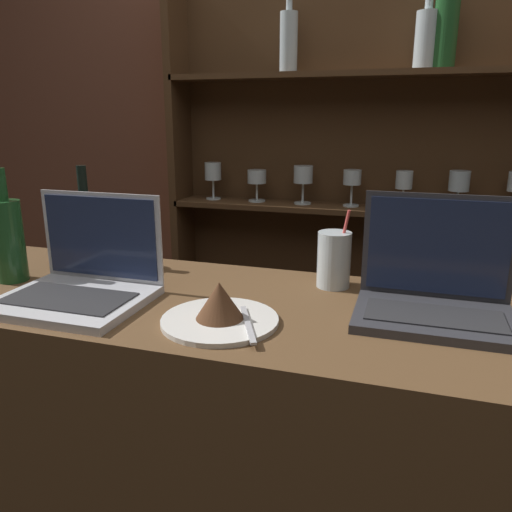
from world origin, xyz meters
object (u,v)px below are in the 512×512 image
Objects in this scene: cake_plate at (220,310)px; wine_bottle_green at (8,239)px; laptop_near at (82,279)px; laptop_far at (435,290)px; water_glass at (334,259)px; wine_bottle_dark at (87,227)px.

wine_bottle_green reaches higher than cake_plate.
laptop_far is at bearing 9.81° from laptop_near.
water_glass is at bearing 58.08° from cake_plate.
wine_bottle_dark is (-0.48, 0.27, 0.07)m from cake_plate.
laptop_far is 0.43m from cake_plate.
water_glass is at bearing 14.05° from wine_bottle_green.
cake_plate is at bearing -9.18° from wine_bottle_green.
laptop_near is 1.01× the size of laptop_far.
water_glass is 0.68× the size of wine_bottle_green.
laptop_far is 1.63× the size of water_glass.
laptop_far is 1.11× the size of wine_bottle_green.
cake_plate is 0.87× the size of wine_bottle_dark.
water_glass is 0.70× the size of wine_bottle_dark.
wine_bottle_green is (-0.58, 0.09, 0.08)m from cake_plate.
laptop_near is 1.66× the size of water_glass.
cake_plate is 0.33m from water_glass.
wine_bottle_dark reaches higher than cake_plate.
cake_plate is at bearing -6.16° from laptop_near.
laptop_near is at bearing -170.19° from laptop_far.
laptop_near is at bearing 173.84° from cake_plate.
wine_bottle_dark is at bearing -178.86° from water_glass.
laptop_far is at bearing -28.45° from water_glass.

